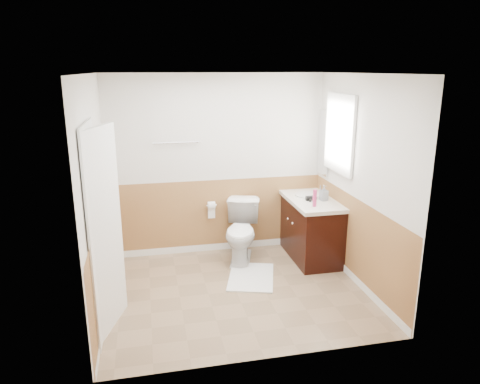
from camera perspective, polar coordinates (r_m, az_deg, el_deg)
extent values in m
plane|color=#8C7051|center=(5.38, -0.49, -12.65)|extent=(3.00, 3.00, 0.00)
plane|color=white|center=(4.74, -0.57, 15.02)|extent=(3.00, 3.00, 0.00)
plane|color=silver|center=(6.16, -2.97, 3.41)|extent=(3.00, 0.00, 3.00)
plane|color=silver|center=(3.71, 3.54, -4.89)|extent=(3.00, 0.00, 3.00)
plane|color=silver|center=(4.85, -18.15, -0.71)|extent=(0.00, 3.00, 3.00)
plane|color=silver|center=(5.41, 15.23, 1.16)|extent=(0.00, 3.00, 3.00)
plane|color=#A66D42|center=(6.35, -2.86, -3.24)|extent=(3.00, 0.00, 3.00)
plane|color=#A66D42|center=(4.05, 3.31, -14.83)|extent=(3.00, 0.00, 3.00)
plane|color=#A66D42|center=(5.10, -17.30, -8.81)|extent=(0.00, 2.60, 2.60)
plane|color=#A66D42|center=(5.63, 14.58, -6.25)|extent=(0.00, 2.60, 2.60)
imported|color=white|center=(6.05, 0.20, -5.16)|extent=(0.66, 0.89, 0.81)
cube|color=silver|center=(5.69, 1.45, -10.88)|extent=(0.76, 0.93, 0.02)
cube|color=black|center=(6.22, 9.08, -4.82)|extent=(0.55, 1.10, 0.80)
sphere|color=silver|center=(5.98, 6.80, -4.04)|extent=(0.03, 0.03, 0.03)
sphere|color=silver|center=(6.16, 6.20, -3.43)|extent=(0.03, 0.03, 0.03)
cube|color=beige|center=(6.08, 9.16, -1.07)|extent=(0.60, 1.15, 0.05)
cylinder|color=silver|center=(6.21, 8.77, -0.36)|extent=(0.36, 0.36, 0.02)
cylinder|color=silver|center=(6.26, 10.33, 0.26)|extent=(0.02, 0.02, 0.14)
cylinder|color=#C8336F|center=(5.71, 9.60, -0.78)|extent=(0.05, 0.05, 0.22)
imported|color=gray|center=(6.00, 10.75, -0.11)|extent=(0.11, 0.11, 0.21)
cylinder|color=black|center=(5.97, 9.14, -0.78)|extent=(0.14, 0.07, 0.07)
cylinder|color=black|center=(5.92, 9.03, -1.21)|extent=(0.03, 0.03, 0.07)
cube|color=silver|center=(6.32, 10.71, 6.24)|extent=(0.02, 0.35, 0.90)
cube|color=white|center=(5.82, 12.69, 7.34)|extent=(0.04, 0.80, 1.00)
cube|color=white|center=(5.83, 12.83, 7.34)|extent=(0.01, 0.70, 0.90)
cube|color=white|center=(4.49, -17.17, -5.04)|extent=(0.29, 0.78, 2.04)
cube|color=white|center=(4.49, -18.15, -4.96)|extent=(0.02, 0.92, 2.10)
sphere|color=silver|center=(4.81, -16.09, -4.42)|extent=(0.06, 0.06, 0.06)
cylinder|color=silver|center=(5.98, -8.17, 6.32)|extent=(0.62, 0.02, 0.02)
cylinder|color=silver|center=(6.22, -3.70, -1.73)|extent=(0.14, 0.02, 0.02)
cylinder|color=white|center=(6.22, -3.70, -1.73)|extent=(0.10, 0.11, 0.11)
cube|color=white|center=(6.25, -3.69, -2.69)|extent=(0.10, 0.01, 0.16)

